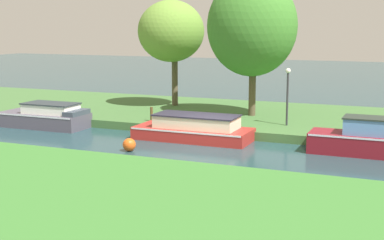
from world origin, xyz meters
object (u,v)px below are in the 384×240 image
object	(u,v)px
red_narrowboat	(194,129)
willow_tree_left	(171,31)
slate_cruiser	(46,117)
channel_buoy	(129,145)
mooring_post_near	(152,114)
willow_tree_centre	(252,26)
lamp_post	(288,89)

from	to	relation	value
red_narrowboat	willow_tree_left	bearing A→B (deg)	122.29
slate_cruiser	channel_buoy	distance (m)	7.21
mooring_post_near	slate_cruiser	bearing A→B (deg)	-162.77
willow_tree_left	channel_buoy	xyz separation A→B (m)	(2.58, -9.71, -4.46)
willow_tree_centre	willow_tree_left	bearing A→B (deg)	162.72
slate_cruiser	red_narrowboat	bearing A→B (deg)	-0.00
willow_tree_left	lamp_post	world-z (taller)	willow_tree_left
willow_tree_centre	lamp_post	distance (m)	4.21
willow_tree_left	slate_cruiser	bearing A→B (deg)	-120.71
slate_cruiser	mooring_post_near	size ratio (longest dim) A/B	6.43
lamp_post	willow_tree_centre	bearing A→B (deg)	141.30
slate_cruiser	willow_tree_left	xyz separation A→B (m)	(3.92, 6.59, 4.20)
slate_cruiser	willow_tree_centre	size ratio (longest dim) A/B	0.63
red_narrowboat	lamp_post	bearing A→B (deg)	41.12
willow_tree_centre	lamp_post	bearing A→B (deg)	-38.70
willow_tree_left	mooring_post_near	size ratio (longest dim) A/B	8.62
willow_tree_left	willow_tree_centre	world-z (taller)	willow_tree_centre
red_narrowboat	channel_buoy	bearing A→B (deg)	-117.09
red_narrowboat	channel_buoy	distance (m)	3.50
red_narrowboat	lamp_post	distance (m)	4.92
slate_cruiser	willow_tree_centre	distance (m)	11.38
lamp_post	willow_tree_left	bearing A→B (deg)	155.18
willow_tree_centre	lamp_post	xyz separation A→B (m)	(2.37, -1.90, -2.91)
willow_tree_centre	lamp_post	world-z (taller)	willow_tree_centre
slate_cruiser	lamp_post	distance (m)	12.08
slate_cruiser	mooring_post_near	world-z (taller)	slate_cruiser
mooring_post_near	lamp_post	bearing A→B (deg)	12.75
willow_tree_centre	mooring_post_near	bearing A→B (deg)	-140.54
channel_buoy	mooring_post_near	bearing A→B (deg)	106.04
lamp_post	channel_buoy	distance (m)	8.20
channel_buoy	lamp_post	bearing A→B (deg)	50.46
mooring_post_near	channel_buoy	xyz separation A→B (m)	(1.35, -4.71, -0.49)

